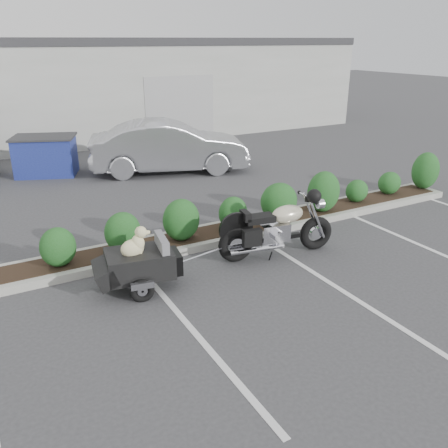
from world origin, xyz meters
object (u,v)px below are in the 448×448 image
pet_trailer (139,263)px  dumpster (46,155)px  motorcycle (278,229)px  sedan (169,147)px

pet_trailer → dumpster: (-0.06, 8.31, 0.13)m
pet_trailer → dumpster: bearing=99.8°
pet_trailer → dumpster: dumpster is taller
motorcycle → dumpster: bearing=118.3°
pet_trailer → sedan: (3.42, 6.79, 0.32)m
motorcycle → dumpster: (-2.84, 8.34, 0.06)m
sedan → dumpster: size_ratio=2.25×
sedan → dumpster: (-3.48, 1.52, -0.19)m
motorcycle → pet_trailer: size_ratio=1.23×
motorcycle → sedan: 6.85m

